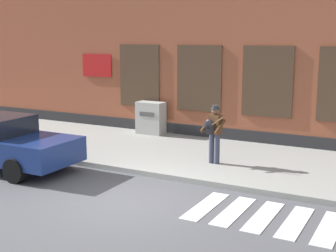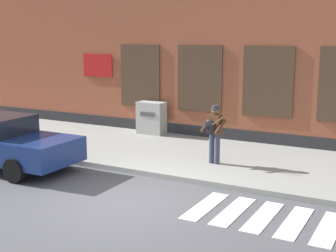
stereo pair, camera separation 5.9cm
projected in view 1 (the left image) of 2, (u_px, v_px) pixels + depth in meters
The scene contains 7 objects.
ground_plane at pixel (129, 200), 10.95m from camera, with size 160.00×160.00×0.00m, color #4C4C51.
sidewalk at pixel (203, 157), 14.60m from camera, with size 28.00×4.88×0.15m.
building_backdrop at pixel (251, 52), 17.84m from camera, with size 28.00×4.06×6.41m.
crosswalk at pixel (329, 229), 9.32m from camera, with size 5.78×1.90×0.01m.
red_car at pixel (1, 142), 13.50m from camera, with size 4.61×2.00×1.53m.
busker at pixel (214, 131), 13.39m from camera, with size 0.72×0.61×1.70m.
utility_box at pixel (151, 118), 17.60m from camera, with size 1.04×0.59×1.21m.
Camera 1 is at (5.72, -8.76, 3.78)m, focal length 50.00 mm.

